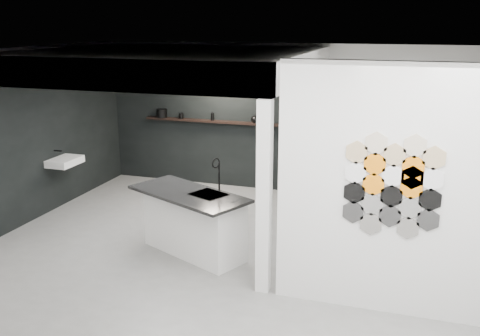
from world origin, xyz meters
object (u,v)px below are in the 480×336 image
(wall_basin, at_px, (65,161))
(bottle_dark, at_px, (212,117))
(kitchen_island, at_px, (194,222))
(glass_bowl, at_px, (285,122))
(utensil_cup, at_px, (181,116))
(partition_panel, at_px, (389,192))
(kettle, at_px, (255,119))
(stockpot, at_px, (162,113))
(glass_vase, at_px, (285,121))

(wall_basin, distance_m, bottle_dark, 2.89)
(kitchen_island, distance_m, glass_bowl, 3.30)
(glass_bowl, xyz_separation_m, utensil_cup, (-2.11, 0.00, 0.01))
(partition_panel, distance_m, utensil_cup, 5.70)
(kettle, height_order, bottle_dark, bottle_dark)
(stockpot, bearing_deg, utensil_cup, 0.00)
(glass_vase, distance_m, utensil_cup, 2.11)
(kettle, height_order, utensil_cup, kettle)
(stockpot, distance_m, bottle_dark, 1.09)
(kettle, bearing_deg, partition_panel, -67.14)
(kitchen_island, bearing_deg, wall_basin, -175.58)
(partition_panel, distance_m, bottle_dark, 5.23)
(kitchen_island, height_order, kettle, kettle)
(glass_bowl, distance_m, utensil_cup, 2.11)
(glass_vase, height_order, utensil_cup, glass_vase)
(kitchen_island, distance_m, bottle_dark, 3.38)
(glass_bowl, distance_m, glass_vase, 0.03)
(kettle, distance_m, glass_vase, 0.58)
(kettle, distance_m, glass_bowl, 0.58)
(kettle, relative_size, glass_vase, 1.15)
(kitchen_island, xyz_separation_m, glass_bowl, (0.55, 3.12, 0.89))
(kitchen_island, xyz_separation_m, utensil_cup, (-1.56, 3.12, 0.90))
(kitchen_island, distance_m, utensil_cup, 3.60)
(kitchen_island, xyz_separation_m, stockpot, (-1.98, 3.12, 0.93))
(kitchen_island, bearing_deg, glass_vase, 104.84)
(wall_basin, distance_m, glass_bowl, 4.00)
(glass_vase, bearing_deg, partition_panel, -61.77)
(partition_panel, height_order, utensil_cup, partition_panel)
(glass_vase, height_order, bottle_dark, bottle_dark)
(kettle, bearing_deg, utensil_cup, 168.40)
(partition_panel, xyz_separation_m, glass_vase, (-2.08, 3.87, -0.01))
(partition_panel, xyz_separation_m, bottle_dark, (-3.52, 3.87, -0.01))
(kitchen_island, height_order, glass_vase, glass_vase)
(kettle, distance_m, bottle_dark, 0.87)
(stockpot, relative_size, bottle_dark, 1.37)
(partition_panel, xyz_separation_m, kitchen_island, (-2.63, 0.74, -0.93))
(glass_bowl, relative_size, utensil_cup, 1.19)
(stockpot, xyz_separation_m, glass_bowl, (2.53, 0.00, -0.04))
(wall_basin, distance_m, kitchen_island, 3.05)
(kettle, xyz_separation_m, glass_vase, (0.58, 0.00, 0.00))
(bottle_dark, bearing_deg, glass_bowl, 0.00)
(wall_basin, distance_m, stockpot, 2.30)
(partition_panel, relative_size, kettle, 16.79)
(glass_vase, bearing_deg, kettle, 180.00)
(kitchen_island, bearing_deg, bottle_dark, 130.88)
(kitchen_island, bearing_deg, stockpot, 147.26)
(utensil_cup, bearing_deg, bottle_dark, 0.00)
(partition_panel, height_order, glass_vase, partition_panel)
(wall_basin, relative_size, stockpot, 2.92)
(glass_bowl, bearing_deg, kettle, 180.00)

